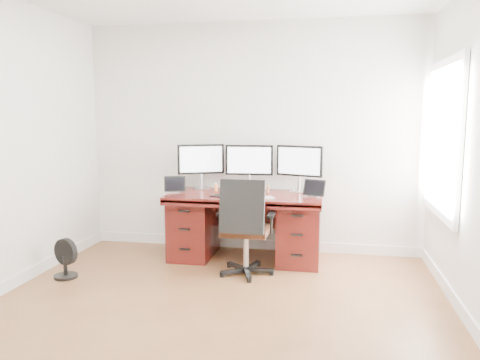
% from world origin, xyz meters
% --- Properties ---
extents(ground, '(4.50, 4.50, 0.00)m').
position_xyz_m(ground, '(0.00, 0.00, 0.00)').
color(ground, brown).
rests_on(ground, ground).
extents(back_wall, '(4.00, 0.10, 2.70)m').
position_xyz_m(back_wall, '(0.00, 2.25, 1.35)').
color(back_wall, white).
rests_on(back_wall, ground).
extents(desk, '(1.70, 0.80, 0.75)m').
position_xyz_m(desk, '(0.00, 1.83, 0.40)').
color(desk, '#48110E').
rests_on(desk, ground).
extents(office_chair, '(0.58, 0.54, 1.01)m').
position_xyz_m(office_chair, '(0.10, 1.28, 0.33)').
color(office_chair, black).
rests_on(office_chair, ground).
extents(floor_fan, '(0.28, 0.23, 0.40)m').
position_xyz_m(floor_fan, '(-1.67, 0.87, 0.19)').
color(floor_fan, black).
rests_on(floor_fan, ground).
extents(monitor_left, '(0.51, 0.27, 0.53)m').
position_xyz_m(monitor_left, '(-0.58, 2.07, 1.09)').
color(monitor_left, silver).
rests_on(monitor_left, desk).
extents(monitor_center, '(0.55, 0.15, 0.53)m').
position_xyz_m(monitor_center, '(0.00, 2.07, 1.09)').
color(monitor_center, silver).
rests_on(monitor_center, desk).
extents(monitor_right, '(0.53, 0.21, 0.53)m').
position_xyz_m(monitor_right, '(0.58, 2.07, 1.09)').
color(monitor_right, silver).
rests_on(monitor_right, desk).
extents(tablet_left, '(0.25, 0.14, 0.19)m').
position_xyz_m(tablet_left, '(-0.80, 1.75, 0.84)').
color(tablet_left, silver).
rests_on(tablet_left, desk).
extents(tablet_right, '(0.25, 0.15, 0.19)m').
position_xyz_m(tablet_right, '(0.76, 1.75, 0.84)').
color(tablet_right, silver).
rests_on(tablet_right, desk).
extents(keyboard, '(0.33, 0.19, 0.01)m').
position_xyz_m(keyboard, '(0.03, 1.58, 0.76)').
color(keyboard, silver).
rests_on(keyboard, desk).
extents(trackpad, '(0.19, 0.19, 0.01)m').
position_xyz_m(trackpad, '(0.27, 1.60, 0.76)').
color(trackpad, silver).
rests_on(trackpad, desk).
extents(drawing_tablet, '(0.26, 0.22, 0.01)m').
position_xyz_m(drawing_tablet, '(-0.22, 1.60, 0.76)').
color(drawing_tablet, black).
rests_on(drawing_tablet, desk).
extents(phone, '(0.15, 0.11, 0.01)m').
position_xyz_m(phone, '(-0.05, 1.73, 0.76)').
color(phone, black).
rests_on(phone, desk).
extents(figurine_orange, '(0.04, 0.04, 0.09)m').
position_xyz_m(figurine_orange, '(-0.37, 1.95, 0.80)').
color(figurine_orange, '#FD8D3F').
rests_on(figurine_orange, desk).
extents(figurine_blue, '(0.04, 0.04, 0.09)m').
position_xyz_m(figurine_blue, '(-0.23, 1.95, 0.80)').
color(figurine_blue, '#4E91DC').
rests_on(figurine_blue, desk).
extents(figurine_yellow, '(0.04, 0.04, 0.09)m').
position_xyz_m(figurine_yellow, '(-0.09, 1.95, 0.80)').
color(figurine_yellow, tan).
rests_on(figurine_yellow, desk).
extents(figurine_pink, '(0.04, 0.04, 0.09)m').
position_xyz_m(figurine_pink, '(0.12, 1.95, 0.80)').
color(figurine_pink, pink).
rests_on(figurine_pink, desk).
extents(figurine_brown, '(0.04, 0.04, 0.09)m').
position_xyz_m(figurine_brown, '(0.24, 1.95, 0.80)').
color(figurine_brown, '#90623B').
rests_on(figurine_brown, desk).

